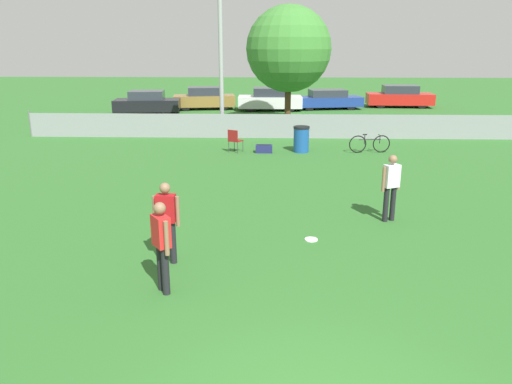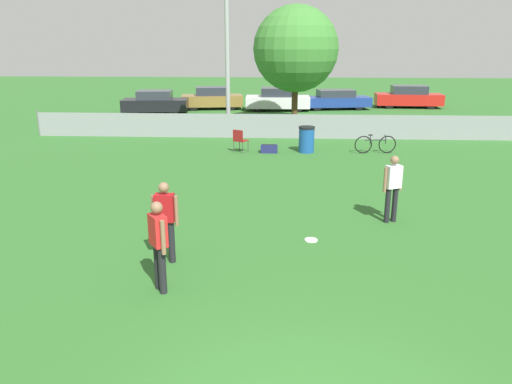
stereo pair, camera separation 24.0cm
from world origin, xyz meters
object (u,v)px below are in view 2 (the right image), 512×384
(frisbee_disc, at_px, (311,240))
(parked_car_blue, at_px, (335,100))
(tree_near_pole, at_px, (296,49))
(player_receiver_white, at_px, (393,185))
(parked_car_red, at_px, (409,97))
(light_pole, at_px, (227,19))
(parked_car_tan, at_px, (212,98))
(gear_bag_sideline, at_px, (269,149))
(player_thrower_red, at_px, (165,217))
(folding_chair_sideline, at_px, (240,139))
(trash_bin, at_px, (307,139))
(parked_car_dark, at_px, (155,102))
(player_defender_red, at_px, (159,241))
(bicycle_sideline, at_px, (375,144))
(parked_car_white, at_px, (278,100))

(frisbee_disc, relative_size, parked_car_blue, 0.06)
(tree_near_pole, bearing_deg, player_receiver_white, -81.91)
(tree_near_pole, relative_size, parked_car_red, 1.38)
(light_pole, xyz_separation_m, frisbee_disc, (3.26, -13.02, -5.21))
(parked_car_tan, bearing_deg, gear_bag_sideline, -81.83)
(player_receiver_white, bearing_deg, player_thrower_red, -176.69)
(folding_chair_sideline, relative_size, gear_bag_sideline, 1.37)
(trash_bin, height_order, gear_bag_sideline, trash_bin)
(player_receiver_white, relative_size, parked_car_dark, 0.40)
(tree_near_pole, distance_m, parked_car_blue, 8.20)
(light_pole, distance_m, parked_car_tan, 10.83)
(player_defender_red, distance_m, parked_car_tan, 25.25)
(player_defender_red, bearing_deg, gear_bag_sideline, 137.20)
(light_pole, relative_size, parked_car_tan, 2.13)
(bicycle_sideline, xyz_separation_m, gear_bag_sideline, (-4.20, -0.12, -0.21))
(folding_chair_sideline, xyz_separation_m, parked_car_white, (1.33, 12.94, 0.17))
(trash_bin, relative_size, gear_bag_sideline, 1.55)
(player_thrower_red, relative_size, parked_car_tan, 0.40)
(light_pole, height_order, parked_car_white, light_pole)
(gear_bag_sideline, height_order, parked_car_white, parked_car_white)
(light_pole, bearing_deg, parked_car_tan, 102.51)
(light_pole, xyz_separation_m, gear_bag_sideline, (2.04, -3.82, -5.07))
(light_pole, height_order, parked_car_red, light_pole)
(parked_car_tan, height_order, parked_car_red, parked_car_red)
(frisbee_disc, bearing_deg, bicycle_sideline, 72.22)
(bicycle_sideline, height_order, parked_car_red, parked_car_red)
(parked_car_dark, bearing_deg, parked_car_red, 7.28)
(gear_bag_sideline, height_order, parked_car_blue, parked_car_blue)
(player_defender_red, bearing_deg, frisbee_disc, 96.73)
(parked_car_white, height_order, parked_car_blue, parked_car_white)
(player_thrower_red, bearing_deg, parked_car_red, 69.44)
(bicycle_sideline, height_order, trash_bin, trash_bin)
(bicycle_sideline, bearing_deg, tree_near_pole, 108.98)
(player_defender_red, bearing_deg, player_receiver_white, 93.49)
(tree_near_pole, distance_m, gear_bag_sideline, 7.86)
(player_defender_red, distance_m, frisbee_disc, 3.84)
(parked_car_white, bearing_deg, folding_chair_sideline, -97.41)
(frisbee_disc, bearing_deg, parked_car_white, 92.75)
(trash_bin, distance_m, parked_car_white, 12.84)
(tree_near_pole, height_order, parked_car_tan, tree_near_pole)
(parked_car_dark, bearing_deg, trash_bin, -56.86)
(gear_bag_sideline, bearing_deg, parked_car_white, 89.32)
(player_thrower_red, distance_m, parked_car_tan, 24.04)
(bicycle_sideline, bearing_deg, player_receiver_white, -102.90)
(player_receiver_white, height_order, bicycle_sideline, player_receiver_white)
(bicycle_sideline, relative_size, trash_bin, 1.60)
(folding_chair_sideline, distance_m, parked_car_blue, 14.70)
(trash_bin, bearing_deg, folding_chair_sideline, -176.45)
(player_defender_red, distance_m, trash_bin, 12.24)
(folding_chair_sideline, bearing_deg, bicycle_sideline, -150.10)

